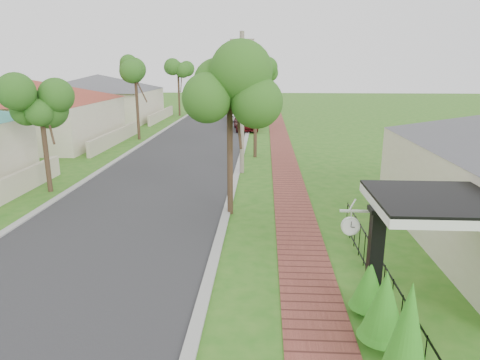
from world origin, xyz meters
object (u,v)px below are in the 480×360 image
(porch_post, at_px, (374,267))
(utility_pole, at_px, (242,104))
(parked_car_white, at_px, (237,113))
(near_tree, at_px, (230,90))
(parked_car_red, at_px, (245,121))
(station_clock, at_px, (351,225))

(porch_post, bearing_deg, utility_pole, 105.74)
(parked_car_white, bearing_deg, near_tree, -98.63)
(parked_car_red, distance_m, near_tree, 22.14)
(porch_post, distance_m, utility_pole, 13.68)
(porch_post, distance_m, near_tree, 8.29)
(parked_car_white, relative_size, near_tree, 0.74)
(porch_post, bearing_deg, parked_car_white, 98.57)
(near_tree, bearing_deg, porch_post, -60.06)
(parked_car_red, xyz_separation_m, utility_pole, (0.50, -15.37, 2.81))
(parked_car_white, height_order, station_clock, station_clock)
(porch_post, distance_m, parked_car_white, 35.52)
(utility_pole, bearing_deg, parked_car_white, 94.23)
(parked_car_white, distance_m, near_tree, 28.92)
(parked_car_red, distance_m, utility_pole, 15.63)
(parked_car_red, bearing_deg, utility_pole, -95.47)
(utility_pole, xyz_separation_m, station_clock, (3.16, -12.55, -1.65))
(porch_post, relative_size, parked_car_red, 0.54)
(near_tree, height_order, station_clock, near_tree)
(station_clock, bearing_deg, near_tree, 118.06)
(parked_car_red, xyz_separation_m, parked_car_white, (-1.14, 6.81, -0.08))
(porch_post, distance_m, station_clock, 1.04)
(near_tree, relative_size, utility_pole, 0.82)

